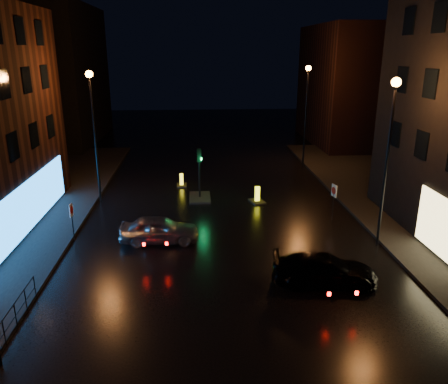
{
  "coord_description": "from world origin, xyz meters",
  "views": [
    {
      "loc": [
        -1.45,
        -13.94,
        9.57
      ],
      "look_at": [
        -0.06,
        6.72,
        2.8
      ],
      "focal_mm": 35.0,
      "sensor_mm": 36.0,
      "label": 1
    }
  ],
  "objects": [
    {
      "name": "bollard_far",
      "position": [
        -2.49,
        16.91,
        0.21
      ],
      "size": [
        0.73,
        1.09,
        0.95
      ],
      "rotation": [
        0.0,
        0.0,
        0.01
      ],
      "color": "black",
      "rests_on": "ground"
    },
    {
      "name": "building_far_left",
      "position": [
        -16.0,
        35.0,
        7.0
      ],
      "size": [
        8.0,
        16.0,
        14.0
      ],
      "primitive_type": "cube",
      "color": "black",
      "rests_on": "ground"
    },
    {
      "name": "guard_railing",
      "position": [
        -8.0,
        -1.0,
        0.74
      ],
      "size": [
        0.05,
        6.04,
        1.0
      ],
      "color": "black",
      "rests_on": "ground"
    },
    {
      "name": "road_sign_left",
      "position": [
        -7.9,
        7.61,
        1.53
      ],
      "size": [
        0.07,
        0.5,
        2.05
      ],
      "rotation": [
        0.0,
        0.0,
        -0.04
      ],
      "color": "black",
      "rests_on": "ground"
    },
    {
      "name": "ground",
      "position": [
        0.0,
        0.0,
        0.0
      ],
      "size": [
        120.0,
        120.0,
        0.0
      ],
      "primitive_type": "plane",
      "color": "black",
      "rests_on": "ground"
    },
    {
      "name": "traffic_signal",
      "position": [
        -1.2,
        14.0,
        0.5
      ],
      "size": [
        1.4,
        2.4,
        3.45
      ],
      "color": "black",
      "rests_on": "ground"
    },
    {
      "name": "street_lamp_lfar",
      "position": [
        -7.8,
        14.0,
        5.56
      ],
      "size": [
        0.44,
        0.44,
        8.37
      ],
      "color": "black",
      "rests_on": "ground"
    },
    {
      "name": "street_lamp_rnear",
      "position": [
        7.8,
        6.0,
        5.56
      ],
      "size": [
        0.44,
        0.44,
        8.37
      ],
      "color": "black",
      "rests_on": "ground"
    },
    {
      "name": "dark_sedan",
      "position": [
        3.94,
        2.36,
        0.64
      ],
      "size": [
        4.62,
        2.32,
        1.29
      ],
      "primitive_type": "imported",
      "rotation": [
        0.0,
        0.0,
        1.45
      ],
      "color": "black",
      "rests_on": "ground"
    },
    {
      "name": "silver_hatchback",
      "position": [
        -3.4,
        7.15,
        0.69
      ],
      "size": [
        4.08,
        1.7,
        1.38
      ],
      "primitive_type": "imported",
      "rotation": [
        0.0,
        0.0,
        1.56
      ],
      "color": "#ACAEB4",
      "rests_on": "ground"
    },
    {
      "name": "bollard_near",
      "position": [
        2.56,
        12.98,
        0.23
      ],
      "size": [
        1.1,
        1.39,
        1.07
      ],
      "rotation": [
        0.0,
        0.0,
        0.26
      ],
      "color": "black",
      "rests_on": "ground"
    },
    {
      "name": "building_far_right",
      "position": [
        15.0,
        32.0,
        6.0
      ],
      "size": [
        8.0,
        14.0,
        12.0
      ],
      "primitive_type": "cube",
      "color": "black",
      "rests_on": "ground"
    },
    {
      "name": "road_sign_right",
      "position": [
        6.5,
        9.48,
        1.65
      ],
      "size": [
        0.16,
        0.53,
        2.2
      ],
      "rotation": [
        0.0,
        0.0,
        3.35
      ],
      "color": "black",
      "rests_on": "ground"
    },
    {
      "name": "street_lamp_rfar",
      "position": [
        7.8,
        22.0,
        5.56
      ],
      "size": [
        0.44,
        0.44,
        8.37
      ],
      "color": "black",
      "rests_on": "ground"
    }
  ]
}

